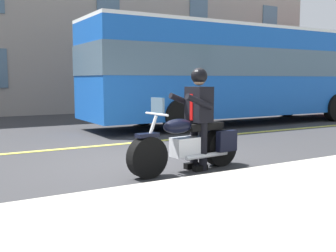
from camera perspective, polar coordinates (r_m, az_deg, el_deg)
The scene contains 5 objects.
ground_plane at distance 7.62m, azimuth -4.52°, elevation -5.03°, with size 80.00×80.00×0.00m, color #333335.
lane_center_stripe at distance 9.44m, azimuth -9.77°, elevation -2.81°, with size 60.00×0.16×0.01m, color #E5DB4C.
motorcycle_main at distance 6.75m, azimuth 3.08°, elevation -2.65°, with size 2.22×0.74×1.26m.
rider_main at distance 6.80m, azimuth 4.33°, elevation 2.37°, with size 0.66×0.59×1.74m.
bus_far at distance 14.24m, azimuth 10.25°, elevation 7.89°, with size 11.05×2.70×3.30m.
Camera 1 is at (3.20, 6.74, 1.54)m, focal length 42.72 mm.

